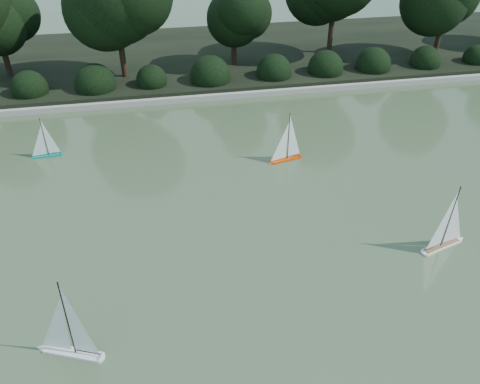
# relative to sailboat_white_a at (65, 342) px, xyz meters

# --- Properties ---
(ground) EXTENTS (80.00, 80.00, 0.00)m
(ground) POSITION_rel_sailboat_white_a_xyz_m (3.84, 0.50, -0.25)
(ground) COLOR #37462A
(ground) RESTS_ON ground
(pond_coping) EXTENTS (40.00, 0.35, 0.18)m
(pond_coping) POSITION_rel_sailboat_white_a_xyz_m (3.84, 9.50, -0.16)
(pond_coping) COLOR gray
(pond_coping) RESTS_ON ground
(far_bank) EXTENTS (40.00, 8.00, 0.30)m
(far_bank) POSITION_rel_sailboat_white_a_xyz_m (3.84, 13.50, -0.10)
(far_bank) COLOR black
(far_bank) RESTS_ON ground
(shrub_hedge) EXTENTS (29.10, 1.10, 1.10)m
(shrub_hedge) POSITION_rel_sailboat_white_a_xyz_m (3.84, 10.40, 0.20)
(shrub_hedge) COLOR black
(shrub_hedge) RESTS_ON ground
(sailboat_white_a) EXTENTS (1.12, 0.59, 1.58)m
(sailboat_white_a) POSITION_rel_sailboat_white_a_xyz_m (0.00, 0.00, 0.00)
(sailboat_white_a) COLOR silver
(sailboat_white_a) RESTS_ON ground
(sailboat_white_b) EXTENTS (1.14, 0.48, 1.57)m
(sailboat_white_b) POSITION_rel_sailboat_white_a_xyz_m (7.14, 1.19, -0.00)
(sailboat_white_b) COLOR silver
(sailboat_white_b) RESTS_ON ground
(sailboat_orange) EXTENTS (1.02, 0.37, 1.39)m
(sailboat_orange) POSITION_rel_sailboat_white_a_xyz_m (4.88, 5.09, -0.03)
(sailboat_orange) COLOR #E03C01
(sailboat_orange) RESTS_ON ground
(sailboat_teal) EXTENTS (0.86, 0.18, 1.17)m
(sailboat_teal) POSITION_rel_sailboat_white_a_xyz_m (-1.24, 6.51, -0.06)
(sailboat_teal) COLOR #018170
(sailboat_teal) RESTS_ON ground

